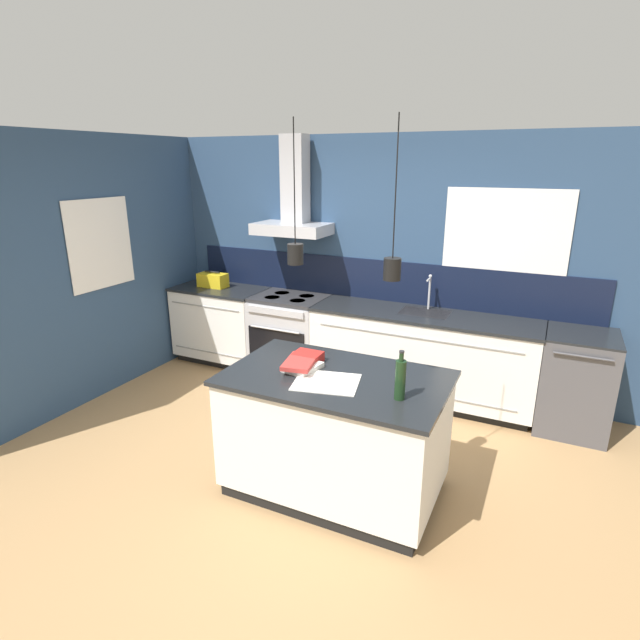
{
  "coord_description": "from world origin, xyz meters",
  "views": [
    {
      "loc": [
        1.7,
        -2.96,
        2.33
      ],
      "look_at": [
        -0.03,
        0.67,
        1.05
      ],
      "focal_mm": 28.0,
      "sensor_mm": 36.0,
      "label": 1
    }
  ],
  "objects_px": {
    "bottle_on_island": "(400,379)",
    "yellow_toolbox": "(213,280)",
    "oven_range": "(290,335)",
    "dishwasher": "(576,382)",
    "red_supply_box": "(308,357)",
    "book_stack": "(301,365)"
  },
  "relations": [
    {
      "from": "bottle_on_island",
      "to": "yellow_toolbox",
      "type": "relative_size",
      "value": 0.95
    },
    {
      "from": "oven_range",
      "to": "dishwasher",
      "type": "distance_m",
      "value": 2.9
    },
    {
      "from": "oven_range",
      "to": "yellow_toolbox",
      "type": "distance_m",
      "value": 1.16
    },
    {
      "from": "oven_range",
      "to": "bottle_on_island",
      "type": "bearing_deg",
      "value": -45.81
    },
    {
      "from": "red_supply_box",
      "to": "oven_range",
      "type": "bearing_deg",
      "value": 123.05
    },
    {
      "from": "dishwasher",
      "to": "bottle_on_island",
      "type": "bearing_deg",
      "value": -119.82
    },
    {
      "from": "red_supply_box",
      "to": "dishwasher",
      "type": "bearing_deg",
      "value": 40.3
    },
    {
      "from": "oven_range",
      "to": "bottle_on_island",
      "type": "xyz_separation_m",
      "value": [
        1.82,
        -1.87,
        0.59
      ]
    },
    {
      "from": "red_supply_box",
      "to": "bottle_on_island",
      "type": "bearing_deg",
      "value": -20.25
    },
    {
      "from": "dishwasher",
      "to": "book_stack",
      "type": "height_order",
      "value": "book_stack"
    },
    {
      "from": "oven_range",
      "to": "red_supply_box",
      "type": "height_order",
      "value": "red_supply_box"
    },
    {
      "from": "dishwasher",
      "to": "red_supply_box",
      "type": "relative_size",
      "value": 4.46
    },
    {
      "from": "bottle_on_island",
      "to": "yellow_toolbox",
      "type": "height_order",
      "value": "bottle_on_island"
    },
    {
      "from": "bottle_on_island",
      "to": "yellow_toolbox",
      "type": "bearing_deg",
      "value": 146.65
    },
    {
      "from": "red_supply_box",
      "to": "book_stack",
      "type": "bearing_deg",
      "value": -80.8
    },
    {
      "from": "oven_range",
      "to": "bottle_on_island",
      "type": "height_order",
      "value": "bottle_on_island"
    },
    {
      "from": "book_stack",
      "to": "yellow_toolbox",
      "type": "relative_size",
      "value": 1.02
    },
    {
      "from": "oven_range",
      "to": "red_supply_box",
      "type": "bearing_deg",
      "value": -56.95
    },
    {
      "from": "oven_range",
      "to": "book_stack",
      "type": "height_order",
      "value": "book_stack"
    },
    {
      "from": "dishwasher",
      "to": "yellow_toolbox",
      "type": "xyz_separation_m",
      "value": [
        -3.93,
        0.0,
        0.54
      ]
    },
    {
      "from": "dishwasher",
      "to": "yellow_toolbox",
      "type": "bearing_deg",
      "value": 180.0
    },
    {
      "from": "yellow_toolbox",
      "to": "book_stack",
      "type": "bearing_deg",
      "value": -39.71
    }
  ]
}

